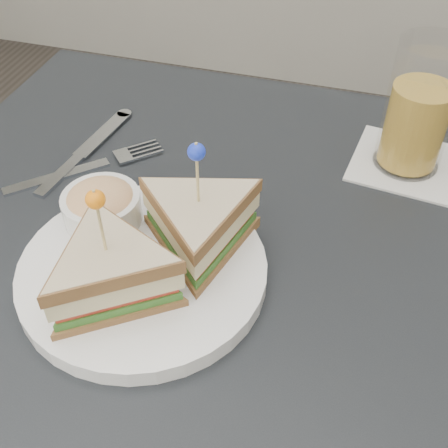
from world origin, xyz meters
The scene contains 5 objects.
table centered at (0.00, 0.00, 0.67)m, with size 0.80×0.80×0.75m.
plate_meal centered at (-0.06, -0.04, 0.79)m, with size 0.29×0.29×0.15m.
cutlery_fork centered at (-0.20, 0.11, 0.75)m, with size 0.16×0.16×0.01m.
cutlery_knife centered at (-0.22, 0.13, 0.75)m, with size 0.04×0.21×0.01m.
drink_set centered at (0.19, 0.24, 0.82)m, with size 0.15×0.15×0.17m.
Camera 1 is at (0.13, -0.39, 1.19)m, focal length 45.00 mm.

